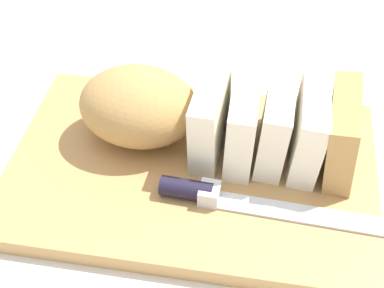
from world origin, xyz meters
TOP-DOWN VIEW (x-y plane):
  - ground_plane at (0.00, 0.00)m, footprint 3.00×3.00m
  - cutting_board at (0.00, 0.00)m, footprint 0.40×0.27m
  - bread_loaf at (0.01, 0.03)m, footprint 0.31×0.12m
  - bread_knife at (0.04, -0.05)m, footprint 0.25×0.04m
  - crumb_near_knife at (0.06, 0.06)m, footprint 0.00×0.00m
  - crumb_near_loaf at (-0.03, 0.02)m, footprint 0.01×0.01m

SIDE VIEW (x-z plane):
  - ground_plane at x=0.00m, z-range 0.00..0.00m
  - cutting_board at x=0.00m, z-range 0.00..0.02m
  - crumb_near_knife at x=0.06m, z-range 0.02..0.02m
  - crumb_near_loaf at x=-0.03m, z-range 0.02..0.03m
  - bread_knife at x=0.04m, z-range 0.02..0.04m
  - bread_loaf at x=0.01m, z-range 0.02..0.10m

